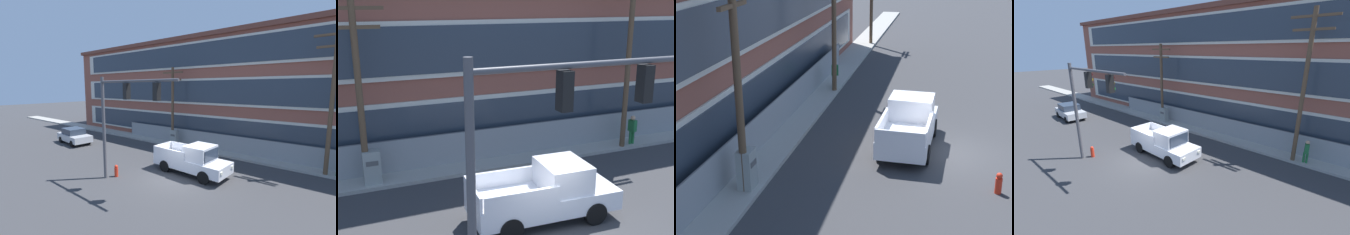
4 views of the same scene
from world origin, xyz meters
The scene contains 11 objects.
ground_plane centered at (0.00, 0.00, 0.00)m, with size 160.00×160.00×0.00m, color #38383A.
sidewalk_building_side centered at (0.00, 7.07, 0.08)m, with size 80.00×1.89×0.16m, color #9E9B93.
brick_mill_building centered at (-0.63, 13.34, 5.41)m, with size 44.36×11.26×10.80m.
chain_link_fence centered at (0.82, 7.45, 0.84)m, with size 25.49×0.06×1.64m.
traffic_signal_mast centered at (-1.98, -2.54, 4.54)m, with size 5.79×0.43×6.39m.
pickup_truck_white centered at (0.42, 1.48, 0.96)m, with size 5.29×2.26×2.05m.
sedan_silver centered at (-13.75, 1.08, 0.80)m, with size 4.43×2.26×1.56m.
utility_pole_near_corner centered at (-5.13, 6.62, 4.26)m, with size 2.30×0.26×7.68m.
utility_pole_midblock centered at (7.48, 6.35, 5.21)m, with size 2.50×0.26×9.45m.
electrical_cabinet centered at (-4.91, 6.61, 0.79)m, with size 0.69×0.53×1.58m.
fire_hydrant centered at (-3.23, -1.99, 0.38)m, with size 0.24×0.24×0.78m.
Camera 1 is at (8.03, -10.93, 5.74)m, focal length 24.00 mm.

